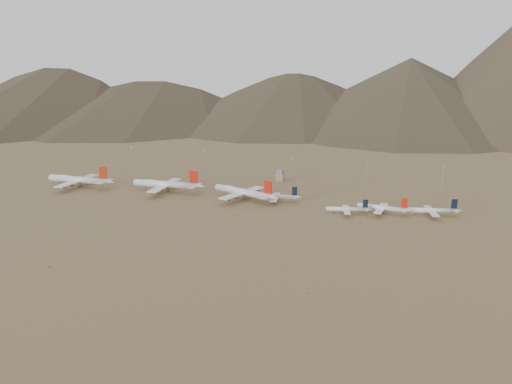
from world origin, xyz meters
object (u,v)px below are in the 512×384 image
(widebody_west, at_px, (79,180))
(widebody_centre, at_px, (166,184))
(control_tower, at_px, (280,176))
(narrowbody_b, at_px, (348,209))
(widebody_east, at_px, (244,192))
(narrowbody_a, at_px, (277,197))

(widebody_west, distance_m, widebody_centre, 92.82)
(widebody_centre, relative_size, control_tower, 6.29)
(widebody_centre, xyz_separation_m, narrowbody_b, (177.36, -15.68, -3.62))
(widebody_west, relative_size, widebody_east, 1.10)
(narrowbody_a, xyz_separation_m, narrowbody_b, (66.22, -16.94, -0.56))
(widebody_west, distance_m, narrowbody_b, 269.49)
(widebody_west, relative_size, narrowbody_b, 2.04)
(widebody_west, relative_size, widebody_centre, 1.02)
(control_tower, bearing_deg, widebody_west, -153.21)
(narrowbody_b, xyz_separation_m, control_tower, (-86.53, 96.25, 1.21))
(widebody_east, bearing_deg, widebody_west, -158.26)
(narrowbody_a, bearing_deg, narrowbody_b, -24.24)
(narrowbody_b, bearing_deg, widebody_centre, 161.84)
(narrowbody_b, distance_m, control_tower, 129.44)
(widebody_centre, relative_size, narrowbody_a, 1.74)
(narrowbody_a, relative_size, control_tower, 3.61)
(widebody_west, height_order, control_tower, widebody_west)
(widebody_centre, xyz_separation_m, narrowbody_a, (111.15, 1.25, -3.06))
(widebody_east, height_order, narrowbody_b, widebody_east)
(widebody_centre, height_order, narrowbody_a, widebody_centre)
(widebody_east, bearing_deg, widebody_centre, -163.23)
(widebody_centre, height_order, narrowbody_b, widebody_centre)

